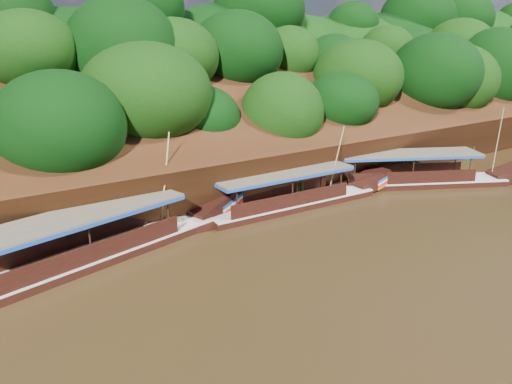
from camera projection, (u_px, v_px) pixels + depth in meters
ground at (400, 247)px, 26.46m from camera, size 160.00×160.00×0.00m
riverbank at (197, 140)px, 43.77m from camera, size 120.00×30.06×19.40m
boat_0 at (427, 178)px, 37.18m from camera, size 14.94×9.01×6.34m
boat_1 at (301, 197)px, 32.81m from camera, size 14.56×2.89×5.62m
boat_2 at (112, 243)px, 25.48m from camera, size 16.80×6.09×6.27m
reeds at (255, 195)px, 32.07m from camera, size 49.07×2.42×2.18m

